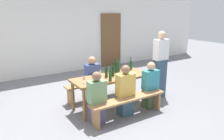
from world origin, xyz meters
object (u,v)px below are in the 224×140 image
bench_far (98,85)px  wine_glass_1 (84,78)px  wine_bottle_1 (106,72)px  wine_bottle_4 (116,67)px  wine_bottle_3 (113,71)px  wine_bottle_2 (110,75)px  wine_bottle_5 (131,65)px  seated_guest_near_1 (125,92)px  tasting_table (112,80)px  seated_guest_near_2 (150,86)px  wine_glass_0 (100,71)px  seated_guest_near_0 (97,99)px  wine_bottle_0 (118,66)px  standing_host (160,66)px  bench_near (129,102)px  wine_glass_2 (124,67)px  wooden_door (111,40)px  seated_guest_far_0 (92,81)px

bench_far → wine_glass_1: wine_glass_1 is taller
wine_bottle_1 → wine_bottle_4: bearing=27.5°
wine_bottle_1 → wine_bottle_3: (0.18, -0.01, 0.01)m
wine_bottle_2 → wine_bottle_5: (0.95, 0.52, -0.01)m
seated_guest_near_1 → tasting_table: bearing=2.1°
wine_bottle_1 → seated_guest_near_2: (0.87, -0.52, -0.35)m
wine_bottle_4 → wine_glass_0: bearing=-166.3°
tasting_table → wine_glass_1: 0.80m
wine_glass_0 → seated_guest_near_0: bearing=-125.1°
tasting_table → wine_bottle_5: (0.73, 0.26, 0.21)m
bench_far → wine_glass_0: wine_glass_0 is taller
wine_bottle_0 → wine_glass_0: bearing=-164.7°
wine_bottle_5 → wine_glass_0: (-0.99, -0.15, 0.01)m
wine_bottle_3 → standing_host: 1.37m
seated_guest_near_2 → bench_near: bearing=101.6°
bench_far → wine_bottle_5: wine_bottle_5 is taller
seated_guest_near_2 → wine_bottle_0: bearing=25.4°
wine_bottle_0 → wine_glass_2: wine_bottle_0 is taller
wine_bottle_0 → wine_bottle_4: 0.12m
wine_bottle_1 → wine_glass_1: size_ratio=1.75×
wine_bottle_2 → wine_glass_0: (-0.04, 0.37, 0.00)m
wine_glass_0 → wine_glass_1: (-0.51, -0.21, -0.00)m
tasting_table → standing_host: (1.40, -0.13, 0.18)m
wine_bottle_3 → seated_guest_near_2: size_ratio=0.31×
bench_near → seated_guest_near_0: seated_guest_near_0 is taller
tasting_table → wine_bottle_5: 0.80m
wooden_door → wine_glass_2: 3.67m
bench_near → seated_guest_near_0: (-0.68, 0.15, 0.16)m
seated_guest_near_0 → seated_guest_far_0: seated_guest_far_0 is taller
standing_host → wine_bottle_0: bearing=-21.2°
seated_guest_near_0 → wooden_door: bearing=-35.8°
wine_bottle_5 → wine_bottle_3: bearing=-161.1°
wine_bottle_0 → wine_glass_0: 0.64m
wine_glass_0 → seated_guest_near_2: bearing=-31.6°
wine_bottle_1 → wine_bottle_5: (0.87, 0.23, 0.00)m
bench_near → bench_far: same height
wine_bottle_2 → wine_glass_0: size_ratio=1.91×
wine_bottle_0 → wine_bottle_2: 0.79m
wine_bottle_1 → wine_glass_1: 0.64m
wine_bottle_0 → wine_bottle_3: (-0.33, -0.26, -0.00)m
wine_bottle_5 → wine_glass_2: (-0.28, -0.09, -0.00)m
wine_glass_1 → seated_guest_near_0: 0.54m
wooden_door → seated_guest_near_1: 4.49m
wine_bottle_2 → seated_guest_near_0: size_ratio=0.32×
bench_far → seated_guest_near_2: seated_guest_near_2 is taller
wine_bottle_5 → wine_bottle_2: bearing=-151.4°
bench_near → tasting_table: bearing=90.0°
wine_glass_1 → bench_far: bearing=45.0°
wine_glass_1 → wine_bottle_5: bearing=13.7°
tasting_table → wine_glass_2: bearing=20.1°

